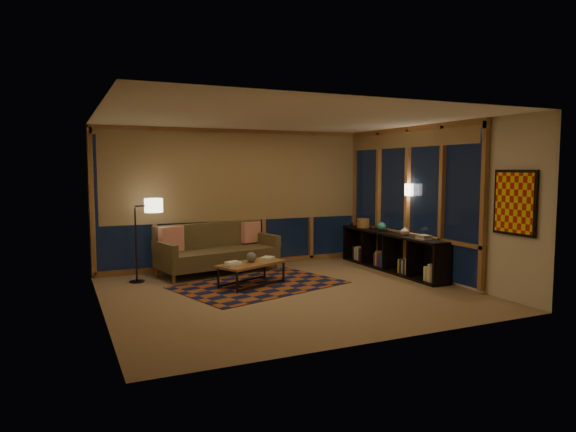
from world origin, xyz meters
name	(u,v)px	position (x,y,z in m)	size (l,w,h in m)	color
floor	(289,293)	(0.00, 0.00, 0.00)	(5.50, 5.00, 0.01)	#95785B
ceiling	(289,118)	(0.00, 0.00, 2.70)	(5.50, 5.00, 0.01)	beige
walls	(289,207)	(0.00, 0.00, 1.35)	(5.51, 5.01, 2.70)	beige
window_wall_back	(238,198)	(0.00, 2.43, 1.35)	(5.30, 0.16, 2.60)	#915C36
window_wall_right	(406,200)	(2.68, 0.60, 1.35)	(0.16, 3.70, 2.60)	#915C36
wall_art	(515,203)	(2.71, -1.85, 1.45)	(0.06, 0.74, 0.94)	red
wall_sconce	(409,190)	(2.62, 0.45, 1.55)	(0.12, 0.18, 0.22)	#FFECCD
sofa	(218,249)	(-0.56, 1.91, 0.45)	(2.20, 0.89, 0.90)	brown
pillow_left	(171,239)	(-1.42, 1.94, 0.68)	(0.45, 0.15, 0.45)	red
pillow_right	(251,234)	(0.22, 2.31, 0.65)	(0.40, 0.13, 0.40)	red
area_rug	(259,285)	(-0.23, 0.67, 0.01)	(2.62, 1.74, 0.01)	brown
coffee_table	(252,274)	(-0.36, 0.68, 0.19)	(1.17, 0.54, 0.39)	#915C36
book_stack_a	(233,264)	(-0.73, 0.53, 0.42)	(0.23, 0.18, 0.07)	silver
book_stack_b	(268,258)	(-0.01, 0.83, 0.42)	(0.27, 0.21, 0.05)	silver
ceramic_pot	(251,257)	(-0.35, 0.72, 0.47)	(0.17, 0.17, 0.17)	black
floor_lamp	(136,241)	(-2.06, 1.76, 0.72)	(0.48, 0.31, 1.43)	black
bookshelf	(391,252)	(2.49, 0.78, 0.36)	(0.40, 2.90, 0.72)	black
basket	(363,223)	(2.47, 1.73, 0.82)	(0.25, 0.25, 0.19)	olive
teal_bowl	(381,227)	(2.49, 1.11, 0.81)	(0.17, 0.17, 0.17)	#257C71
vase	(405,231)	(2.49, 0.38, 0.81)	(0.16, 0.16, 0.17)	tan
shelf_book_stack	(424,237)	(2.49, -0.16, 0.76)	(0.19, 0.27, 0.08)	silver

